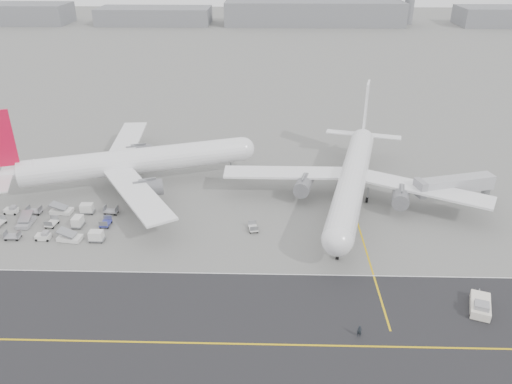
{
  "coord_description": "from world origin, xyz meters",
  "views": [
    {
      "loc": [
        12.62,
        -68.5,
        48.96
      ],
      "look_at": [
        10.5,
        12.0,
        7.78
      ],
      "focal_mm": 35.0,
      "sensor_mm": 36.0,
      "label": 1
    }
  ],
  "objects_px": {
    "jet_bridge": "(456,186)",
    "pushback_tug": "(480,306)",
    "airliner_b": "(353,177)",
    "ground_crew_a": "(359,331)",
    "airliner_a": "(130,162)"
  },
  "relations": [
    {
      "from": "airliner_b",
      "to": "pushback_tug",
      "type": "height_order",
      "value": "airliner_b"
    },
    {
      "from": "ground_crew_a",
      "to": "jet_bridge",
      "type": "bearing_deg",
      "value": 64.64
    },
    {
      "from": "jet_bridge",
      "to": "ground_crew_a",
      "type": "height_order",
      "value": "jet_bridge"
    },
    {
      "from": "airliner_b",
      "to": "jet_bridge",
      "type": "height_order",
      "value": "airliner_b"
    },
    {
      "from": "jet_bridge",
      "to": "airliner_b",
      "type": "bearing_deg",
      "value": 159.84
    },
    {
      "from": "jet_bridge",
      "to": "ground_crew_a",
      "type": "xyz_separation_m",
      "value": [
        -24.89,
        -38.17,
        -3.69
      ]
    },
    {
      "from": "airliner_b",
      "to": "pushback_tug",
      "type": "relative_size",
      "value": 7.26
    },
    {
      "from": "airliner_a",
      "to": "jet_bridge",
      "type": "xyz_separation_m",
      "value": [
        67.59,
        -7.91,
        -0.99
      ]
    },
    {
      "from": "jet_bridge",
      "to": "pushback_tug",
      "type": "bearing_deg",
      "value": -116.38
    },
    {
      "from": "pushback_tug",
      "to": "jet_bridge",
      "type": "height_order",
      "value": "jet_bridge"
    },
    {
      "from": "pushback_tug",
      "to": "jet_bridge",
      "type": "relative_size",
      "value": 0.42
    },
    {
      "from": "airliner_a",
      "to": "jet_bridge",
      "type": "relative_size",
      "value": 3.08
    },
    {
      "from": "pushback_tug",
      "to": "ground_crew_a",
      "type": "xyz_separation_m",
      "value": [
        -18.61,
        -5.92,
        0.06
      ]
    },
    {
      "from": "airliner_b",
      "to": "ground_crew_a",
      "type": "height_order",
      "value": "airliner_b"
    },
    {
      "from": "ground_crew_a",
      "to": "airliner_a",
      "type": "bearing_deg",
      "value": 140.57
    }
  ]
}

